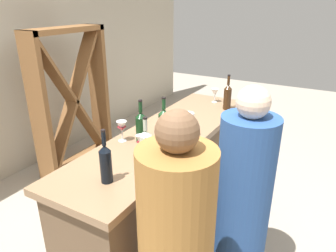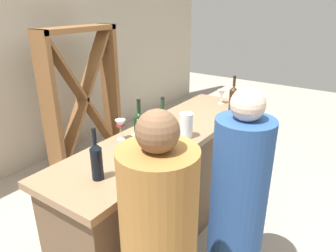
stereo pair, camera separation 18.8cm
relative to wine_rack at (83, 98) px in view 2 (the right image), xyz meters
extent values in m
plane|color=#9E9384|center=(-0.55, -1.65, -0.85)|extent=(12.00, 12.00, 0.00)
cube|color=#B2A893|center=(-0.55, 0.55, 0.55)|extent=(8.00, 0.10, 2.80)
cube|color=brown|center=(-0.55, -1.65, -0.38)|extent=(2.15, 0.54, 0.95)
cube|color=#8C6B4C|center=(-0.55, -1.65, 0.12)|extent=(2.23, 0.62, 0.05)
cube|color=brown|center=(-0.48, 0.00, 0.00)|extent=(0.06, 0.28, 1.71)
cube|color=brown|center=(0.48, 0.00, 0.00)|extent=(0.06, 0.28, 1.71)
cube|color=brown|center=(0.00, 0.00, 0.82)|extent=(1.02, 0.28, 0.06)
cube|color=brown|center=(0.00, 0.00, -0.82)|extent=(1.02, 0.28, 0.06)
cube|color=brown|center=(0.00, 0.00, 0.00)|extent=(0.93, 0.20, 1.61)
cube|color=brown|center=(0.00, 0.00, 0.00)|extent=(0.93, 0.20, 1.61)
cylinder|color=black|center=(-1.37, -1.71, 0.24)|extent=(0.07, 0.07, 0.20)
cone|color=black|center=(-1.37, -1.71, 0.36)|extent=(0.07, 0.07, 0.04)
cylinder|color=black|center=(-1.37, -1.71, 0.42)|extent=(0.02, 0.02, 0.08)
cylinder|color=black|center=(-1.37, -1.71, 0.47)|extent=(0.03, 0.03, 0.01)
cylinder|color=#B7C6B2|center=(-1.04, -1.77, 0.24)|extent=(0.08, 0.08, 0.18)
cone|color=#B7C6B2|center=(-1.04, -1.77, 0.35)|extent=(0.08, 0.08, 0.04)
cylinder|color=#B7C6B2|center=(-1.04, -1.77, 0.40)|extent=(0.03, 0.03, 0.08)
cylinder|color=black|center=(-1.04, -1.77, 0.45)|extent=(0.03, 0.03, 0.01)
cylinder|color=black|center=(-0.81, -1.57, 0.24)|extent=(0.08, 0.08, 0.19)
cone|color=black|center=(-0.81, -1.57, 0.36)|extent=(0.08, 0.08, 0.04)
cylinder|color=black|center=(-0.81, -1.57, 0.42)|extent=(0.03, 0.03, 0.08)
cylinder|color=black|center=(-0.81, -1.57, 0.46)|extent=(0.03, 0.03, 0.01)
cylinder|color=#193D1E|center=(-0.66, -1.68, 0.24)|extent=(0.08, 0.08, 0.19)
cone|color=#193D1E|center=(-0.66, -1.68, 0.36)|extent=(0.08, 0.08, 0.04)
cylinder|color=#193D1E|center=(-0.66, -1.68, 0.41)|extent=(0.03, 0.03, 0.08)
cylinder|color=black|center=(-0.66, -1.68, 0.46)|extent=(0.03, 0.03, 0.01)
cylinder|color=#331E0F|center=(0.23, -1.87, 0.25)|extent=(0.07, 0.07, 0.20)
cone|color=#331E0F|center=(0.23, -1.87, 0.37)|extent=(0.07, 0.07, 0.04)
cylinder|color=#331E0F|center=(0.23, -1.87, 0.43)|extent=(0.03, 0.03, 0.09)
cylinder|color=black|center=(0.23, -1.87, 0.48)|extent=(0.03, 0.03, 0.01)
cylinder|color=white|center=(-0.98, -1.68, 0.15)|extent=(0.06, 0.06, 0.00)
cylinder|color=white|center=(-0.98, -1.68, 0.18)|extent=(0.01, 0.01, 0.07)
cone|color=white|center=(-0.98, -1.68, 0.25)|extent=(0.06, 0.06, 0.07)
cone|color=maroon|center=(-0.98, -1.68, 0.23)|extent=(0.05, 0.05, 0.02)
cylinder|color=white|center=(0.37, -1.68, 0.15)|extent=(0.06, 0.06, 0.00)
cylinder|color=white|center=(0.37, -1.68, 0.18)|extent=(0.01, 0.01, 0.06)
cone|color=white|center=(0.37, -1.68, 0.25)|extent=(0.08, 0.08, 0.08)
cylinder|color=white|center=(-0.87, -1.44, 0.15)|extent=(0.06, 0.06, 0.00)
cylinder|color=white|center=(-0.87, -1.44, 0.19)|extent=(0.01, 0.01, 0.08)
cone|color=white|center=(-0.87, -1.44, 0.27)|extent=(0.08, 0.08, 0.07)
cone|color=maroon|center=(-0.87, -1.44, 0.24)|extent=(0.07, 0.07, 0.03)
cylinder|color=silver|center=(-0.56, -1.82, 0.24)|extent=(0.10, 0.10, 0.20)
sphere|color=brown|center=(-1.45, -2.21, 0.60)|extent=(0.20, 0.20, 0.20)
cylinder|color=#284C8C|center=(-0.73, -2.35, -0.20)|extent=(0.49, 0.49, 1.32)
sphere|color=beige|center=(-0.73, -2.35, 0.56)|extent=(0.21, 0.21, 0.21)
camera|label=1|loc=(-2.55, -2.79, 1.13)|focal=33.25mm
camera|label=2|loc=(-2.45, -2.95, 1.13)|focal=33.25mm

